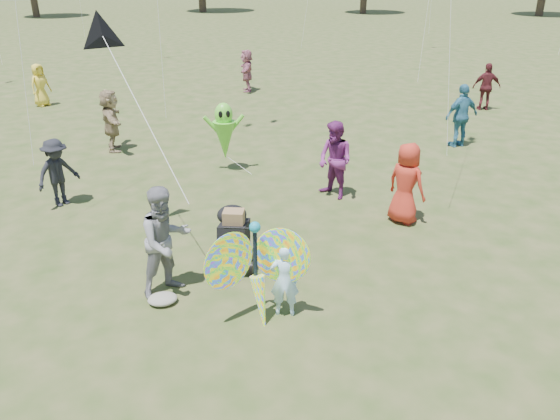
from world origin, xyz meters
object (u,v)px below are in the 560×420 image
object	(u,v)px
child_girl	(285,280)
crowd_h	(487,87)
crowd_a	(406,183)
crowd_c	(461,116)
crowd_e	(335,160)
crowd_b	(58,173)
crowd_j	(247,71)
crowd_g	(40,85)
alien_kite	(224,134)
adult_man	(166,241)
jogging_stroller	(234,234)
butterfly_kite	(257,272)
crowd_d	(111,120)

from	to	relation	value
child_girl	crowd_h	size ratio (longest dim) A/B	0.72
child_girl	crowd_a	world-z (taller)	crowd_a
crowd_c	crowd_e	distance (m)	5.38
crowd_a	crowd_b	world-z (taller)	crowd_a
crowd_e	child_girl	bearing A→B (deg)	-54.51
crowd_b	crowd_j	world-z (taller)	crowd_j
crowd_b	crowd_g	size ratio (longest dim) A/B	0.98
crowd_g	alien_kite	distance (m)	10.04
child_girl	alien_kite	distance (m)	6.37
crowd_c	adult_man	bearing A→B (deg)	25.44
child_girl	crowd_g	xyz separation A→B (m)	(-6.10, 14.49, 0.17)
adult_man	crowd_a	bearing A→B (deg)	-9.61
child_girl	crowd_g	bearing A→B (deg)	-54.29
child_girl	crowd_g	size ratio (longest dim) A/B	0.78
child_girl	jogging_stroller	xyz separation A→B (m)	(-0.56, 1.57, 0.02)
crowd_g	butterfly_kite	world-z (taller)	butterfly_kite
jogging_stroller	butterfly_kite	bearing A→B (deg)	-69.35
crowd_a	crowd_d	distance (m)	8.52
crowd_d	crowd_g	distance (m)	6.60
crowd_d	crowd_e	bearing A→B (deg)	-136.48
crowd_e	adult_man	bearing A→B (deg)	-77.82
crowd_j	butterfly_kite	xyz separation A→B (m)	(-2.02, -15.60, -0.02)
crowd_d	jogging_stroller	xyz separation A→B (m)	(2.56, -7.03, -0.24)
child_girl	crowd_g	world-z (taller)	crowd_g
crowd_a	jogging_stroller	bearing A→B (deg)	74.25
crowd_b	crowd_e	xyz separation A→B (m)	(5.93, -0.71, 0.12)
butterfly_kite	crowd_g	bearing A→B (deg)	111.38
crowd_d	alien_kite	bearing A→B (deg)	-133.44
crowd_a	crowd_b	size ratio (longest dim) A/B	1.12
jogging_stroller	crowd_c	bearing A→B (deg)	53.15
adult_man	alien_kite	xyz separation A→B (m)	(1.46, 5.39, 0.07)
crowd_j	adult_man	bearing A→B (deg)	-5.67
butterfly_kite	alien_kite	world-z (taller)	alien_kite
child_girl	crowd_d	bearing A→B (deg)	-57.19
crowd_h	alien_kite	distance (m)	10.67
crowd_c	alien_kite	bearing A→B (deg)	-5.10
crowd_j	crowd_e	bearing A→B (deg)	8.96
crowd_h	jogging_stroller	bearing A→B (deg)	57.06
crowd_h	crowd_j	world-z (taller)	crowd_j
crowd_g	crowd_a	bearing A→B (deg)	-97.51
child_girl	adult_man	bearing A→B (deg)	-17.13
crowd_b	crowd_c	bearing A→B (deg)	-29.77
crowd_g	crowd_h	size ratio (longest dim) A/B	0.93
child_girl	crowd_c	world-z (taller)	crowd_c
crowd_e	crowd_j	xyz separation A→B (m)	(-0.38, 11.35, -0.04)
crowd_g	crowd_j	size ratio (longest dim) A/B	0.92
crowd_a	crowd_b	bearing A→B (deg)	39.23
child_girl	crowd_e	xyz separation A→B (m)	(1.99, 4.19, 0.27)
crowd_b	butterfly_kite	bearing A→B (deg)	-96.11
child_girl	crowd_a	bearing A→B (deg)	-125.38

